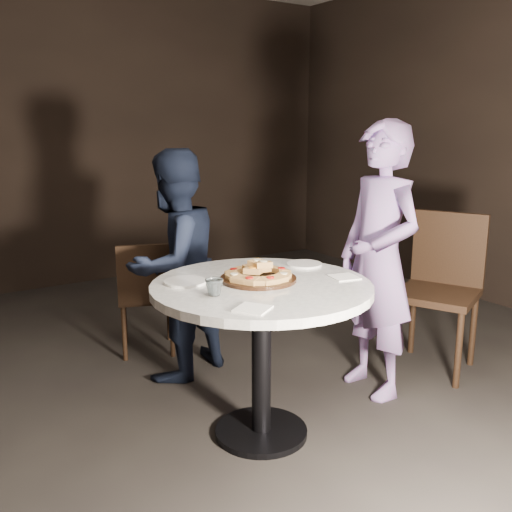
% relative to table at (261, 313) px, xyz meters
% --- Properties ---
extents(floor, '(7.00, 7.00, 0.00)m').
position_rel_table_xyz_m(floor, '(0.06, 0.03, -0.68)').
color(floor, black).
rests_on(floor, ground).
extents(table, '(1.39, 1.39, 0.83)m').
position_rel_table_xyz_m(table, '(0.00, 0.00, 0.00)').
color(table, black).
rests_on(table, ground).
extents(serving_board, '(0.46, 0.46, 0.02)m').
position_rel_table_xyz_m(serving_board, '(0.02, 0.05, 0.16)').
color(serving_board, black).
rests_on(serving_board, table).
extents(focaccia_pile, '(0.35, 0.34, 0.09)m').
position_rel_table_xyz_m(focaccia_pile, '(0.02, 0.06, 0.20)').
color(focaccia_pile, '#AD7D43').
rests_on(focaccia_pile, serving_board).
extents(plate_left, '(0.22, 0.22, 0.01)m').
position_rel_table_xyz_m(plate_left, '(-0.32, 0.21, 0.16)').
color(plate_left, white).
rests_on(plate_left, table).
extents(plate_right, '(0.25, 0.25, 0.01)m').
position_rel_table_xyz_m(plate_right, '(0.41, 0.18, 0.16)').
color(plate_right, white).
rests_on(plate_right, table).
extents(water_glass, '(0.10, 0.10, 0.08)m').
position_rel_table_xyz_m(water_glass, '(-0.30, -0.05, 0.19)').
color(water_glass, silver).
rests_on(water_glass, table).
extents(napkin_near, '(0.19, 0.19, 0.01)m').
position_rel_table_xyz_m(napkin_near, '(-0.26, -0.32, 0.16)').
color(napkin_near, white).
rests_on(napkin_near, table).
extents(napkin_far, '(0.16, 0.16, 0.01)m').
position_rel_table_xyz_m(napkin_far, '(0.42, -0.15, 0.16)').
color(napkin_far, white).
rests_on(napkin_far, table).
extents(chair_far, '(0.50, 0.51, 0.82)m').
position_rel_table_xyz_m(chair_far, '(-0.07, 1.35, -0.20)').
color(chair_far, black).
rests_on(chair_far, ground).
extents(chair_right, '(0.66, 0.65, 1.03)m').
position_rel_table_xyz_m(chair_right, '(1.52, 0.11, -0.08)').
color(chair_right, black).
rests_on(chair_right, ground).
extents(diner_navy, '(0.86, 0.77, 1.47)m').
position_rel_table_xyz_m(diner_navy, '(-0.04, 0.94, 0.05)').
color(diner_navy, black).
rests_on(diner_navy, ground).
extents(diner_teal, '(0.44, 0.63, 1.64)m').
position_rel_table_xyz_m(diner_teal, '(0.88, 0.07, 0.14)').
color(diner_teal, '#8066A3').
rests_on(diner_teal, ground).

